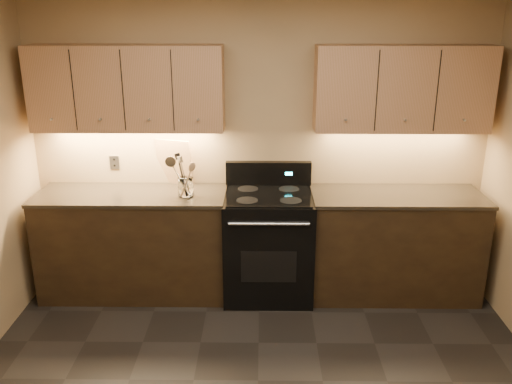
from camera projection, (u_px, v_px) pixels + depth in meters
wall_back at (260, 143)px, 4.78m from camera, size 4.00×0.04×2.60m
counter_left at (135, 243)px, 4.77m from camera, size 1.62×0.62×0.93m
counter_right at (393, 244)px, 4.75m from camera, size 1.46×0.62×0.93m
stove at (268, 243)px, 4.74m from camera, size 0.76×0.68×1.14m
upper_cab_left at (127, 88)px, 4.49m from camera, size 1.60×0.30×0.70m
upper_cab_right at (403, 89)px, 4.46m from camera, size 1.44×0.30×0.70m
outlet_plate at (114, 162)px, 4.84m from camera, size 0.08×0.01×0.12m
utensil_crock at (186, 188)px, 4.54m from camera, size 0.15×0.15×0.16m
cutting_board at (174, 162)px, 4.80m from camera, size 0.33×0.17×0.41m
wooden_spoon at (181, 178)px, 4.50m from camera, size 0.16×0.08×0.29m
black_turner at (186, 174)px, 4.47m from camera, size 0.18×0.19×0.38m
steel_spatula at (188, 174)px, 4.51m from camera, size 0.17×0.12×0.36m
steel_skimmer at (188, 175)px, 4.48m from camera, size 0.23×0.10×0.35m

